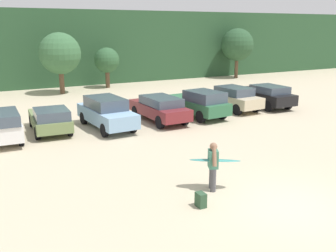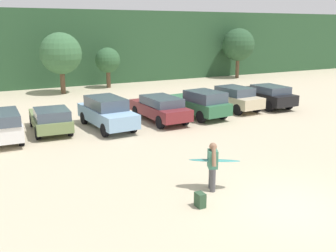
{
  "view_description": "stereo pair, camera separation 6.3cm",
  "coord_description": "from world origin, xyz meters",
  "px_view_note": "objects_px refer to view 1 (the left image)",
  "views": [
    {
      "loc": [
        -8.22,
        -7.63,
        5.27
      ],
      "look_at": [
        -0.93,
        6.3,
        1.2
      ],
      "focal_mm": 40.92,
      "sensor_mm": 36.0,
      "label": 1
    },
    {
      "loc": [
        -8.17,
        -7.66,
        5.27
      ],
      "look_at": [
        -0.93,
        6.3,
        1.2
      ],
      "focal_mm": 40.92,
      "sensor_mm": 36.0,
      "label": 2
    }
  ],
  "objects_px": {
    "parked_car_sky_blue": "(106,112)",
    "backpack_dropped": "(201,200)",
    "parked_car_forest_green": "(198,103)",
    "person_adult": "(213,164)",
    "parked_car_champagne": "(233,98)",
    "parked_car_olive_green": "(50,119)",
    "surfboard_teal": "(215,160)",
    "parked_car_maroon": "(160,108)",
    "parked_car_black": "(264,95)"
  },
  "relations": [
    {
      "from": "parked_car_forest_green",
      "to": "backpack_dropped",
      "type": "distance_m",
      "value": 12.08
    },
    {
      "from": "parked_car_olive_green",
      "to": "parked_car_black",
      "type": "relative_size",
      "value": 0.87
    },
    {
      "from": "parked_car_champagne",
      "to": "surfboard_teal",
      "type": "xyz_separation_m",
      "value": [
        -8.25,
        -10.0,
        0.18
      ]
    },
    {
      "from": "parked_car_forest_green",
      "to": "surfboard_teal",
      "type": "bearing_deg",
      "value": 145.15
    },
    {
      "from": "parked_car_black",
      "to": "backpack_dropped",
      "type": "distance_m",
      "value": 16.17
    },
    {
      "from": "parked_car_forest_green",
      "to": "parked_car_champagne",
      "type": "distance_m",
      "value": 3.16
    },
    {
      "from": "backpack_dropped",
      "to": "surfboard_teal",
      "type": "bearing_deg",
      "value": 39.89
    },
    {
      "from": "parked_car_sky_blue",
      "to": "surfboard_teal",
      "type": "relative_size",
      "value": 2.77
    },
    {
      "from": "person_adult",
      "to": "parked_car_olive_green",
      "type": "bearing_deg",
      "value": -46.97
    },
    {
      "from": "person_adult",
      "to": "surfboard_teal",
      "type": "distance_m",
      "value": 0.15
    },
    {
      "from": "parked_car_sky_blue",
      "to": "parked_car_champagne",
      "type": "relative_size",
      "value": 1.09
    },
    {
      "from": "parked_car_champagne",
      "to": "person_adult",
      "type": "distance_m",
      "value": 13.09
    },
    {
      "from": "parked_car_black",
      "to": "person_adult",
      "type": "bearing_deg",
      "value": 133.26
    },
    {
      "from": "parked_car_olive_green",
      "to": "person_adult",
      "type": "distance_m",
      "value": 10.46
    },
    {
      "from": "parked_car_sky_blue",
      "to": "parked_car_champagne",
      "type": "bearing_deg",
      "value": -89.59
    },
    {
      "from": "parked_car_champagne",
      "to": "backpack_dropped",
      "type": "height_order",
      "value": "parked_car_champagne"
    },
    {
      "from": "person_adult",
      "to": "parked_car_champagne",
      "type": "bearing_deg",
      "value": -105.28
    },
    {
      "from": "parked_car_sky_blue",
      "to": "parked_car_maroon",
      "type": "xyz_separation_m",
      "value": [
        3.19,
        0.03,
        -0.07
      ]
    },
    {
      "from": "parked_car_black",
      "to": "parked_car_forest_green",
      "type": "bearing_deg",
      "value": 96.71
    },
    {
      "from": "parked_car_maroon",
      "to": "parked_car_forest_green",
      "type": "xyz_separation_m",
      "value": [
        2.56,
        -0.04,
        0.06
      ]
    },
    {
      "from": "person_adult",
      "to": "parked_car_forest_green",
      "type": "bearing_deg",
      "value": -94.87
    },
    {
      "from": "parked_car_maroon",
      "to": "parked_car_black",
      "type": "xyz_separation_m",
      "value": [
        8.23,
        0.54,
        0.0
      ]
    },
    {
      "from": "parked_car_olive_green",
      "to": "parked_car_sky_blue",
      "type": "xyz_separation_m",
      "value": [
        2.86,
        -0.51,
        0.16
      ]
    },
    {
      "from": "parked_car_champagne",
      "to": "surfboard_teal",
      "type": "height_order",
      "value": "parked_car_champagne"
    },
    {
      "from": "parked_car_sky_blue",
      "to": "parked_car_forest_green",
      "type": "height_order",
      "value": "parked_car_sky_blue"
    },
    {
      "from": "parked_car_maroon",
      "to": "parked_car_champagne",
      "type": "height_order",
      "value": "parked_car_champagne"
    },
    {
      "from": "parked_car_champagne",
      "to": "parked_car_sky_blue",
      "type": "bearing_deg",
      "value": 90.04
    },
    {
      "from": "parked_car_sky_blue",
      "to": "backpack_dropped",
      "type": "xyz_separation_m",
      "value": [
        -0.55,
        -10.29,
        -0.65
      ]
    },
    {
      "from": "parked_car_forest_green",
      "to": "surfboard_teal",
      "type": "xyz_separation_m",
      "value": [
        -5.17,
        -9.34,
        0.14
      ]
    },
    {
      "from": "backpack_dropped",
      "to": "parked_car_forest_green",
      "type": "bearing_deg",
      "value": 58.51
    },
    {
      "from": "surfboard_teal",
      "to": "backpack_dropped",
      "type": "xyz_separation_m",
      "value": [
        -1.14,
        -0.95,
        -0.77
      ]
    },
    {
      "from": "person_adult",
      "to": "parked_car_maroon",
      "type": "bearing_deg",
      "value": -81.61
    },
    {
      "from": "parked_car_maroon",
      "to": "parked_car_forest_green",
      "type": "distance_m",
      "value": 2.57
    },
    {
      "from": "parked_car_olive_green",
      "to": "parked_car_forest_green",
      "type": "height_order",
      "value": "parked_car_forest_green"
    },
    {
      "from": "parked_car_sky_blue",
      "to": "surfboard_teal",
      "type": "xyz_separation_m",
      "value": [
        0.59,
        -9.34,
        0.12
      ]
    },
    {
      "from": "parked_car_olive_green",
      "to": "backpack_dropped",
      "type": "relative_size",
      "value": 9.35
    },
    {
      "from": "parked_car_maroon",
      "to": "parked_car_olive_green",
      "type": "bearing_deg",
      "value": 83.54
    },
    {
      "from": "parked_car_maroon",
      "to": "backpack_dropped",
      "type": "xyz_separation_m",
      "value": [
        -3.74,
        -10.33,
        -0.57
      ]
    },
    {
      "from": "parked_car_olive_green",
      "to": "parked_car_maroon",
      "type": "height_order",
      "value": "parked_car_maroon"
    },
    {
      "from": "parked_car_champagne",
      "to": "parked_car_black",
      "type": "xyz_separation_m",
      "value": [
        2.58,
        -0.09,
        -0.02
      ]
    },
    {
      "from": "parked_car_black",
      "to": "backpack_dropped",
      "type": "bearing_deg",
      "value": 133.15
    },
    {
      "from": "parked_car_champagne",
      "to": "person_adult",
      "type": "height_order",
      "value": "person_adult"
    },
    {
      "from": "parked_car_champagne",
      "to": "person_adult",
      "type": "xyz_separation_m",
      "value": [
        -8.37,
        -10.07,
        0.11
      ]
    },
    {
      "from": "parked_car_sky_blue",
      "to": "person_adult",
      "type": "relative_size",
      "value": 2.89
    },
    {
      "from": "parked_car_olive_green",
      "to": "backpack_dropped",
      "type": "distance_m",
      "value": 11.05
    },
    {
      "from": "parked_car_olive_green",
      "to": "surfboard_teal",
      "type": "bearing_deg",
      "value": -157.58
    },
    {
      "from": "backpack_dropped",
      "to": "parked_car_olive_green",
      "type": "bearing_deg",
      "value": 102.08
    },
    {
      "from": "parked_car_forest_green",
      "to": "person_adult",
      "type": "bearing_deg",
      "value": 144.76
    },
    {
      "from": "parked_car_sky_blue",
      "to": "person_adult",
      "type": "bearing_deg",
      "value": 179.02
    },
    {
      "from": "parked_car_maroon",
      "to": "surfboard_teal",
      "type": "xyz_separation_m",
      "value": [
        -2.6,
        -9.37,
        0.2
      ]
    }
  ]
}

